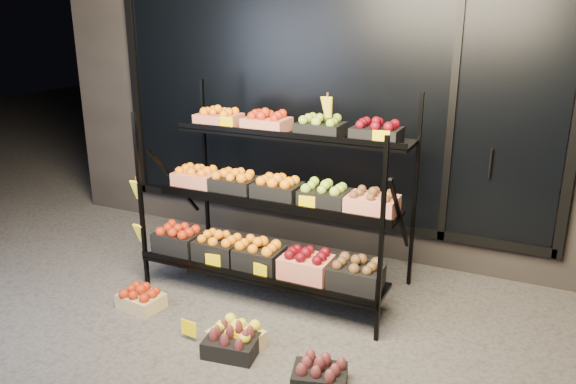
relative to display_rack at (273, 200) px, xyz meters
The scene contains 9 objects.
ground 0.99m from the display_rack, 89.34° to the right, with size 24.00×24.00×0.00m, color #514F4C.
building 2.21m from the display_rack, 89.79° to the left, with size 6.00×2.08×3.50m.
display_rack is the anchor object (origin of this frame).
tag_floor_a 1.25m from the display_rack, 100.24° to the right, with size 0.13×0.01×0.12m, color #FFD800.
tag_floor_b 1.25m from the display_rack, 77.96° to the right, with size 0.13×0.01×0.12m, color #FFD800.
floor_crate_left 1.31m from the display_rack, 136.44° to the right, with size 0.37×0.29×0.18m.
floor_crate_midleft 1.24m from the display_rack, 79.99° to the right, with size 0.39×0.31×0.19m.
floor_crate_midright 1.17m from the display_rack, 79.88° to the right, with size 0.40×0.32×0.19m.
floor_crate_right 1.55m from the display_rack, 51.40° to the right, with size 0.39×0.33×0.18m.
Camera 1 is at (1.95, -3.28, 2.24)m, focal length 35.00 mm.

